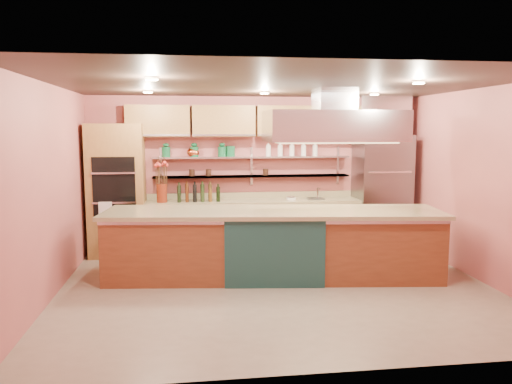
{
  "coord_description": "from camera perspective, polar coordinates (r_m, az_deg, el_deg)",
  "views": [
    {
      "loc": [
        -1.2,
        -6.68,
        2.21
      ],
      "look_at": [
        -0.16,
        1.0,
        1.23
      ],
      "focal_mm": 35.0,
      "sensor_mm": 36.0,
      "label": 1
    }
  ],
  "objects": [
    {
      "name": "green_canister",
      "position": [
        9.09,
        -2.92,
        4.67
      ],
      "size": [
        0.18,
        0.18,
        0.19
      ],
      "primitive_type": "cylinder",
      "rotation": [
        0.0,
        0.0,
        0.15
      ],
      "color": "#104E2A",
      "rests_on": "wall_shelf_upper"
    },
    {
      "name": "range_hood",
      "position": [
        7.49,
        8.87,
        7.43
      ],
      "size": [
        2.0,
        1.0,
        0.45
      ],
      "primitive_type": "cube",
      "color": "silver",
      "rests_on": "ceiling"
    },
    {
      "name": "kitchen_scale",
      "position": [
        9.1,
        4.02,
        -0.63
      ],
      "size": [
        0.16,
        0.13,
        0.08
      ],
      "primitive_type": "cube",
      "rotation": [
        0.0,
        0.0,
        0.17
      ],
      "color": "silver",
      "rests_on": "back_counter"
    },
    {
      "name": "flower_vase",
      "position": [
        8.91,
        -10.71,
        -0.12
      ],
      "size": [
        0.2,
        0.2,
        0.32
      ],
      "primitive_type": "cylinder",
      "rotation": [
        0.0,
        0.0,
        -0.13
      ],
      "color": "maroon",
      "rests_on": "back_counter"
    },
    {
      "name": "copper_kettle",
      "position": [
        9.06,
        -7.3,
        4.52
      ],
      "size": [
        0.2,
        0.2,
        0.16
      ],
      "primitive_type": "ellipsoid",
      "rotation": [
        0.0,
        0.0,
        -0.01
      ],
      "color": "#CE582F",
      "rests_on": "wall_shelf_upper"
    },
    {
      "name": "wall_right",
      "position": [
        7.93,
        24.35,
        0.7
      ],
      "size": [
        0.04,
        5.0,
        2.8
      ],
      "primitive_type": "cube",
      "color": "#AF5652",
      "rests_on": "floor"
    },
    {
      "name": "oil_bottle_cluster",
      "position": [
        8.9,
        -6.57,
        -0.26
      ],
      "size": [
        0.84,
        0.5,
        0.26
      ],
      "primitive_type": "cube",
      "rotation": [
        0.0,
        0.0,
        0.36
      ],
      "color": "black",
      "rests_on": "back_counter"
    },
    {
      "name": "wall_left",
      "position": [
        6.96,
        -22.62,
        -0.02
      ],
      "size": [
        0.04,
        5.0,
        2.8
      ],
      "primitive_type": "cube",
      "color": "#AF5652",
      "rests_on": "floor"
    },
    {
      "name": "wall_front",
      "position": [
        4.42,
        8.19,
        -3.41
      ],
      "size": [
        6.0,
        0.04,
        2.8
      ],
      "primitive_type": "cube",
      "color": "#AF5652",
      "rests_on": "floor"
    },
    {
      "name": "refrigerator",
      "position": [
        9.57,
        14.14,
        0.03
      ],
      "size": [
        0.95,
        0.72,
        2.1
      ],
      "primitive_type": "cube",
      "color": "slate",
      "rests_on": "floor"
    },
    {
      "name": "oven_stack",
      "position": [
        9.01,
        -15.61,
        0.18
      ],
      "size": [
        0.95,
        0.64,
        2.3
      ],
      "primitive_type": "cube",
      "color": "olive",
      "rests_on": "floor"
    },
    {
      "name": "back_counter",
      "position": [
        9.12,
        -0.3,
        -3.82
      ],
      "size": [
        3.84,
        0.64,
        0.93
      ],
      "primitive_type": "cube",
      "color": "tan",
      "rests_on": "floor"
    },
    {
      "name": "ceiling_downlights",
      "position": [
        7.0,
        2.24,
        11.79
      ],
      "size": [
        4.0,
        2.8,
        0.02
      ],
      "primitive_type": "cube",
      "color": "#FFE5A5",
      "rests_on": "ceiling"
    },
    {
      "name": "island",
      "position": [
        7.48,
        1.95,
        -5.94
      ],
      "size": [
        4.96,
        1.61,
        1.02
      ],
      "primitive_type": "cube",
      "rotation": [
        0.0,
        0.0,
        -0.12
      ],
      "color": "brown",
      "rests_on": "floor"
    },
    {
      "name": "wall_shelf_lower",
      "position": [
        9.16,
        -0.44,
        1.82
      ],
      "size": [
        3.6,
        0.26,
        0.03
      ],
      "primitive_type": "cube",
      "color": "silver",
      "rests_on": "wall_back"
    },
    {
      "name": "floor",
      "position": [
        7.14,
        2.41,
        -10.92
      ],
      "size": [
        6.0,
        5.0,
        0.02
      ],
      "primitive_type": "cube",
      "color": "gray",
      "rests_on": "ground"
    },
    {
      "name": "wall_back",
      "position": [
        9.29,
        -0.24,
        2.21
      ],
      "size": [
        6.0,
        0.04,
        2.8
      ],
      "primitive_type": "cube",
      "color": "#AF5652",
      "rests_on": "floor"
    },
    {
      "name": "ceiling",
      "position": [
        6.81,
        2.54,
        12.18
      ],
      "size": [
        6.0,
        5.0,
        0.02
      ],
      "primitive_type": "cube",
      "color": "black",
      "rests_on": "wall_back"
    },
    {
      "name": "wall_shelf_upper",
      "position": [
        9.13,
        -0.44,
        4.01
      ],
      "size": [
        3.6,
        0.26,
        0.03
      ],
      "primitive_type": "cube",
      "color": "silver",
      "rests_on": "wall_back"
    },
    {
      "name": "bar_faucet",
      "position": [
        9.31,
        7.06,
        -0.11
      ],
      "size": [
        0.03,
        0.03,
        0.21
      ],
      "primitive_type": "cylinder",
      "rotation": [
        0.0,
        0.0,
        0.05
      ],
      "color": "silver",
      "rests_on": "back_counter"
    },
    {
      "name": "upper_cabinets",
      "position": [
        9.08,
        -0.09,
        8.09
      ],
      "size": [
        4.6,
        0.36,
        0.55
      ],
      "primitive_type": "cube",
      "color": "olive",
      "rests_on": "wall_back"
    }
  ]
}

